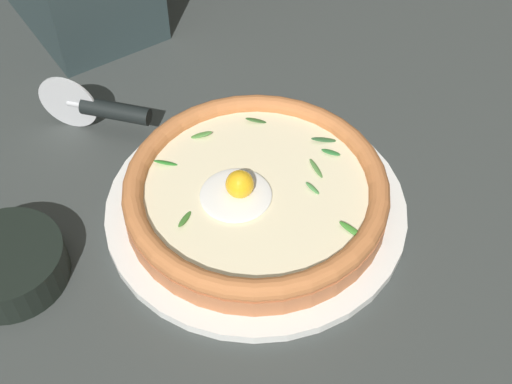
{
  "coord_description": "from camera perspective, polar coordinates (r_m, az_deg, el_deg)",
  "views": [
    {
      "loc": [
        -0.33,
        -0.38,
        0.6
      ],
      "look_at": [
        0.02,
        -0.02,
        0.03
      ],
      "focal_mm": 47.05,
      "sensor_mm": 36.0,
      "label": 1
    }
  ],
  "objects": [
    {
      "name": "ground_plane",
      "position": [
        0.8,
        -2.21,
        -2.03
      ],
      "size": [
        2.4,
        2.4,
        0.03
      ],
      "primitive_type": "cube",
      "color": "#393E3C",
      "rests_on": "ground"
    },
    {
      "name": "pizza_cutter",
      "position": [
        0.87,
        -13.07,
        6.94
      ],
      "size": [
        0.09,
        0.13,
        0.08
      ],
      "color": "silver",
      "rests_on": "ground"
    },
    {
      "name": "side_bowl",
      "position": [
        0.76,
        -20.32,
        -5.78
      ],
      "size": [
        0.12,
        0.12,
        0.04
      ],
      "primitive_type": "cylinder",
      "color": "black",
      "rests_on": "ground"
    },
    {
      "name": "pizza_plate",
      "position": [
        0.78,
        0.0,
        -1.26
      ],
      "size": [
        0.35,
        0.35,
        0.01
      ],
      "primitive_type": "cylinder",
      "color": "white",
      "rests_on": "ground"
    },
    {
      "name": "pizza",
      "position": [
        0.76,
        -0.02,
        0.07
      ],
      "size": [
        0.3,
        0.3,
        0.06
      ],
      "color": "#BF7045",
      "rests_on": "pizza_plate"
    }
  ]
}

